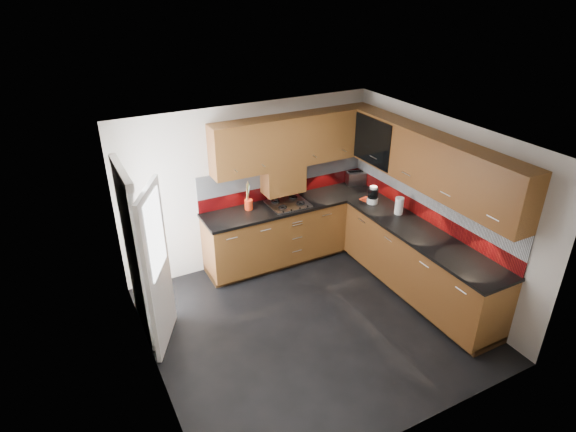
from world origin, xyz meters
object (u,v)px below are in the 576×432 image
gas_hob (288,204)px  utensil_pot (249,203)px  food_processor (373,196)px  toaster (356,178)px

gas_hob → utensil_pot: size_ratio=1.35×
gas_hob → food_processor: (1.11, -0.53, 0.11)m
gas_hob → toaster: bearing=7.4°
utensil_pot → food_processor: size_ratio=1.58×
gas_hob → toaster: size_ratio=1.72×
utensil_pot → toaster: bearing=1.3°
utensil_pot → gas_hob: bearing=-12.5°
utensil_pot → toaster: size_ratio=1.27×
gas_hob → utensil_pot: (-0.57, 0.13, 0.08)m
utensil_pot → food_processor: utensil_pot is taller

